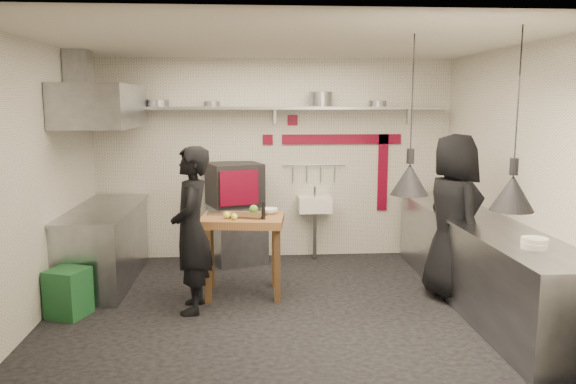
{
  "coord_description": "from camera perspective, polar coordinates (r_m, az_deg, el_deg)",
  "views": [
    {
      "loc": [
        -0.38,
        -5.8,
        2.18
      ],
      "look_at": [
        0.06,
        0.3,
        1.21
      ],
      "focal_mm": 35.0,
      "sensor_mm": 36.0,
      "label": 1
    }
  ],
  "objects": [
    {
      "name": "shelf_bracket_left",
      "position": [
        8.02,
        -15.16,
        7.52
      ],
      "size": [
        0.04,
        0.06,
        0.24
      ],
      "primitive_type": "cube",
      "color": "gray",
      "rests_on": "wall_back"
    },
    {
      "name": "ceiling",
      "position": [
        5.85,
        -0.35,
        15.05
      ],
      "size": [
        5.0,
        5.0,
        0.0
      ],
      "primitive_type": "plane",
      "color": "beige",
      "rests_on": "floor"
    },
    {
      "name": "pepper_mill",
      "position": [
        6.17,
        -2.51,
        -1.88
      ],
      "size": [
        0.06,
        0.06,
        0.2
      ],
      "primitive_type": "cylinder",
      "rotation": [
        0.0,
        0.0,
        0.35
      ],
      "color": "black",
      "rests_on": "prep_table"
    },
    {
      "name": "heat_lamp_far",
      "position": [
        4.94,
        22.24,
        6.79
      ],
      "size": [
        0.46,
        0.46,
        1.5
      ],
      "primitive_type": null,
      "rotation": [
        0.0,
        0.0,
        -0.35
      ],
      "color": "black",
      "rests_on": "ceiling"
    },
    {
      "name": "counter_right",
      "position": [
        6.56,
        18.89,
        -6.81
      ],
      "size": [
        0.7,
        3.8,
        0.9
      ],
      "primitive_type": "cube",
      "color": "gray",
      "rests_on": "floor"
    },
    {
      "name": "shelf_bracket_mid",
      "position": [
        7.88,
        -1.35,
        7.81
      ],
      "size": [
        0.04,
        0.06,
        0.24
      ],
      "primitive_type": "cube",
      "color": "gray",
      "rests_on": "wall_back"
    },
    {
      "name": "extractor_hood",
      "position": [
        7.06,
        -18.39,
        8.27
      ],
      "size": [
        0.78,
        1.6,
        0.5
      ],
      "primitive_type": "cube",
      "color": "gray",
      "rests_on": "ceiling"
    },
    {
      "name": "floor",
      "position": [
        6.21,
        -0.33,
        -11.58
      ],
      "size": [
        5.0,
        5.0,
        0.0
      ],
      "primitive_type": "plane",
      "color": "black",
      "rests_on": "ground"
    },
    {
      "name": "lemon_a",
      "position": [
        6.25,
        -6.23,
        -2.35
      ],
      "size": [
        0.1,
        0.1,
        0.08
      ],
      "primitive_type": "sphere",
      "rotation": [
        0.0,
        0.0,
        0.4
      ],
      "color": "#EDF345",
      "rests_on": "prep_table"
    },
    {
      "name": "red_tile_b",
      "position": [
        7.9,
        -2.07,
        5.34
      ],
      "size": [
        0.14,
        0.02,
        0.14
      ],
      "primitive_type": "cube",
      "color": "maroon",
      "rests_on": "wall_back"
    },
    {
      "name": "hand_sink",
      "position": [
        7.9,
        2.73,
        -1.24
      ],
      "size": [
        0.46,
        0.34,
        0.22
      ],
      "primitive_type": "cube",
      "color": "white",
      "rests_on": "wall_back"
    },
    {
      "name": "bowl",
      "position": [
        6.5,
        -1.89,
        -1.94
      ],
      "size": [
        0.25,
        0.25,
        0.06
      ],
      "primitive_type": "imported",
      "rotation": [
        0.0,
        0.0,
        -0.36
      ],
      "color": "white",
      "rests_on": "prep_table"
    },
    {
      "name": "back_shelf",
      "position": [
        7.73,
        -1.29,
        8.53
      ],
      "size": [
        4.6,
        0.34,
        0.04
      ],
      "primitive_type": "cube",
      "color": "gray",
      "rests_on": "wall_back"
    },
    {
      "name": "heat_lamp_near",
      "position": [
        5.29,
        12.46,
        7.55
      ],
      "size": [
        0.43,
        0.43,
        1.46
      ],
      "primitive_type": null,
      "rotation": [
        0.0,
        0.0,
        -0.24
      ],
      "color": "black",
      "rests_on": "ceiling"
    },
    {
      "name": "hood_duct",
      "position": [
        7.14,
        -20.53,
        11.38
      ],
      "size": [
        0.28,
        0.28,
        0.5
      ],
      "primitive_type": "cube",
      "color": "gray",
      "rests_on": "ceiling"
    },
    {
      "name": "wall_back",
      "position": [
        7.95,
        -1.34,
        3.34
      ],
      "size": [
        5.0,
        0.04,
        2.8
      ],
      "primitive_type": "cube",
      "color": "silver",
      "rests_on": "floor"
    },
    {
      "name": "sink_drain",
      "position": [
        7.96,
        2.74,
        -4.41
      ],
      "size": [
        0.06,
        0.06,
        0.66
      ],
      "primitive_type": "cylinder",
      "color": "gray",
      "rests_on": "floor"
    },
    {
      "name": "prep_table",
      "position": [
        6.47,
        -4.62,
        -6.49
      ],
      "size": [
        0.99,
        0.74,
        0.92
      ],
      "primitive_type": null,
      "rotation": [
        0.0,
        0.0,
        -0.12
      ],
      "color": "olive",
      "rests_on": "floor"
    },
    {
      "name": "small_bowl_right",
      "position": [
        5.37,
        23.68,
        -5.01
      ],
      "size": [
        0.27,
        0.27,
        0.05
      ],
      "primitive_type": "cylinder",
      "rotation": [
        0.0,
        0.0,
        0.31
      ],
      "color": "white",
      "rests_on": "counter_right_top"
    },
    {
      "name": "oven_door",
      "position": [
        7.36,
        -4.99,
        0.42
      ],
      "size": [
        0.51,
        0.2,
        0.46
      ],
      "primitive_type": "cube",
      "rotation": [
        0.0,
        0.0,
        0.33
      ],
      "color": "maroon",
      "rests_on": "combi_oven"
    },
    {
      "name": "wall_front",
      "position": [
        3.8,
        1.75,
        -2.9
      ],
      "size": [
        5.0,
        0.04,
        2.8
      ],
      "primitive_type": "cube",
      "color": "silver",
      "rests_on": "floor"
    },
    {
      "name": "oven_glass",
      "position": [
        7.38,
        -5.05,
        0.44
      ],
      "size": [
        0.35,
        0.14,
        0.34
      ],
      "primitive_type": "cube",
      "rotation": [
        0.0,
        0.0,
        0.33
      ],
      "color": "black",
      "rests_on": "oven_door"
    },
    {
      "name": "red_band_horiz",
      "position": [
        8.01,
        5.49,
        5.35
      ],
      "size": [
        1.7,
        0.02,
        0.14
      ],
      "primitive_type": "cube",
      "color": "maroon",
      "rests_on": "wall_back"
    },
    {
      "name": "red_tile_a",
      "position": [
        7.91,
        0.48,
        7.31
      ],
      "size": [
        0.14,
        0.02,
        0.14
      ],
      "primitive_type": "cube",
      "color": "maroon",
      "rests_on": "wall_back"
    },
    {
      "name": "green_bin",
      "position": [
        6.31,
        -21.43,
        -9.49
      ],
      "size": [
        0.46,
        0.46,
        0.5
      ],
      "primitive_type": "cube",
      "rotation": [
        0.0,
        0.0,
        -0.36
      ],
      "color": "#1B5528",
      "rests_on": "floor"
    },
    {
      "name": "steel_tray",
      "position": [
        6.51,
        -7.38,
        -2.14
      ],
      "size": [
        0.19,
        0.14,
        0.03
      ],
      "primitive_type": "cube",
      "rotation": [
        0.0,
        0.0,
        -0.11
      ],
      "color": "gray",
      "rests_on": "prep_table"
    },
    {
      "name": "combi_oven",
      "position": [
        7.69,
        -5.46,
        0.78
      ],
      "size": [
        0.84,
        0.81,
        0.58
      ],
      "primitive_type": "cube",
      "rotation": [
        0.0,
        0.0,
        0.33
      ],
      "color": "black",
      "rests_on": "oven_stand"
    },
    {
      "name": "cutting_board",
      "position": [
        6.34,
        -4.13,
        -2.41
      ],
      "size": [
        0.44,
        0.37,
        0.02
      ],
      "primitive_type": "cube",
      "rotation": [
        0.0,
        0.0,
        -0.33
      ],
      "color": "#4C341D",
      "rests_on": "prep_table"
    },
    {
      "name": "veg_ball",
      "position": [
        6.51,
        -3.51,
        -1.75
      ],
      "size": [
        0.13,
        0.13,
        0.1
      ],
      "primitive_type": "sphere",
      "rotation": [
        0.0,
        0.0,
        -0.39
      ],
      "color": "#599A35",
      "rests_on": "prep_table"
    },
    {
      "name": "chef_left",
      "position": [
        5.95,
        -9.78,
        -3.83
      ],
      "size": [
        0.42,
        0.64,
        1.75
      ],
      "primitive_type": "imported",
      "rotation": [
        0.0,
        0.0,
        -1.57
      ],
      "color": "black",
      "rests_on": "floor"
    },
    {
      "name": "oven_stand",
      "position": [
        7.81,
        -5.08,
        -4.24
      ],
      "size": [
        0.84,
        0.8,
        0.8
      ],
      "primitive_type": "cube",
      "rotation": [
        0.0,
        0.0,
        0.33
      ],
      "color": "gray",
      "rests_on": "floor"
    },
    {
      "name": "counter_left_top",
      "position": [
        7.19,
        -18.29,
        -1.62
      ],
      "size": [
        0.76,
        2.0,
        0.03
      ],
      "primitive_type": "cube",
      "color": "gray",
      "rests_on": "counter_left"
    },
    {
      "name": "chef_right",
      "position": [
        6.53,
        16.41,
        -2.45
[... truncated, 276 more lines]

